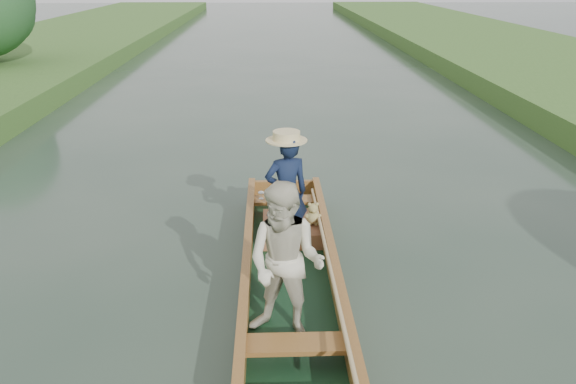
{
  "coord_description": "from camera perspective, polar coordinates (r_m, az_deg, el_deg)",
  "views": [
    {
      "loc": [
        -0.23,
        -5.92,
        3.56
      ],
      "look_at": [
        0.0,
        0.6,
        0.95
      ],
      "focal_mm": 35.0,
      "sensor_mm": 36.0,
      "label": 1
    }
  ],
  "objects": [
    {
      "name": "punt",
      "position": [
        6.46,
        0.05,
        -5.83
      ],
      "size": [
        1.13,
        5.0,
        1.72
      ],
      "color": "#13321B",
      "rests_on": "ground"
    },
    {
      "name": "ground",
      "position": [
        6.91,
        0.18,
        -9.2
      ],
      "size": [
        120.0,
        120.0,
        0.0
      ],
      "primitive_type": "plane",
      "color": "#283D30",
      "rests_on": "ground"
    }
  ]
}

